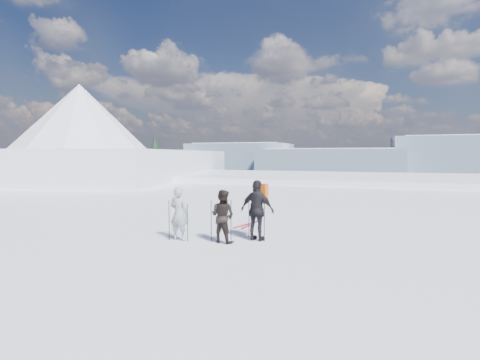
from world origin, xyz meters
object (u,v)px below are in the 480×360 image
object	(u,v)px
skier_grey	(179,213)
skier_dark	(223,216)
skis_loose	(249,224)
skier_pack	(257,210)

from	to	relation	value
skier_grey	skier_dark	xyz separation A→B (m)	(1.36, 0.16, -0.03)
skier_grey	skis_loose	world-z (taller)	skier_grey
skier_pack	skier_dark	bearing A→B (deg)	41.58
skier_grey	skier_pack	distance (m)	2.38
skier_dark	skier_pack	bearing A→B (deg)	-136.89
skier_grey	skier_dark	world-z (taller)	skier_grey
skier_grey	skier_pack	size ratio (longest dim) A/B	0.89
skier_pack	skier_grey	bearing A→B (deg)	27.79
skier_grey	skier_pack	bearing A→B (deg)	-158.85
skier_grey	skier_dark	bearing A→B (deg)	-169.44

